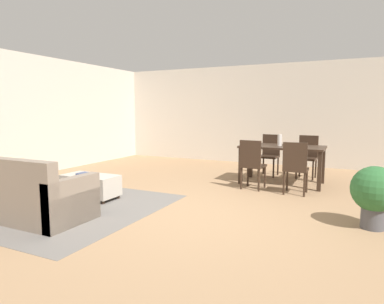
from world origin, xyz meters
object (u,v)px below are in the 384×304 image
at_px(ottoman_table, 91,185).
at_px(dining_chair_far_right, 307,154).
at_px(dining_chair_near_right, 295,165).
at_px(dining_chair_far_left, 270,152).
at_px(vase_centerpiece, 280,140).
at_px(potted_plant, 375,192).
at_px(book_on_ottoman, 86,174).
at_px(couch, 16,195).
at_px(dining_table, 282,151).
at_px(dining_chair_near_left, 252,162).

xyz_separation_m(ottoman_table, dining_chair_far_right, (3.01, 3.39, 0.29)).
height_order(dining_chair_near_right, dining_chair_far_left, same).
bearing_deg(ottoman_table, vase_centerpiece, 44.55).
xyz_separation_m(dining_chair_near_right, potted_plant, (1.15, -1.32, -0.06)).
height_order(vase_centerpiece, book_on_ottoman, vase_centerpiece).
xyz_separation_m(ottoman_table, book_on_ottoman, (-0.07, -0.03, 0.18)).
bearing_deg(potted_plant, couch, -160.29).
xyz_separation_m(dining_chair_far_right, book_on_ottoman, (-3.08, -3.42, -0.11)).
bearing_deg(potted_plant, ottoman_table, -174.33).
height_order(dining_chair_far_right, potted_plant, dining_chair_far_right).
relative_size(dining_table, dining_chair_near_right, 1.74).
bearing_deg(dining_chair_near_left, book_on_ottoman, -141.59).
distance_m(couch, dining_chair_near_left, 3.88).
bearing_deg(book_on_ottoman, vase_centerpiece, 44.06).
bearing_deg(dining_chair_far_left, vase_centerpiece, -65.52).
relative_size(dining_chair_near_left, vase_centerpiece, 4.03).
relative_size(couch, vase_centerpiece, 9.43).
distance_m(dining_table, dining_chair_near_left, 0.87).
xyz_separation_m(couch, dining_chair_near_right, (3.27, 2.91, 0.22)).
xyz_separation_m(couch, dining_chair_far_left, (2.47, 4.52, 0.22)).
height_order(dining_chair_near_right, dining_chair_far_right, same).
xyz_separation_m(dining_chair_near_right, vase_centerpiece, (-0.44, 0.80, 0.35)).
bearing_deg(dining_chair_far_right, book_on_ottoman, -132.00).
bearing_deg(dining_chair_far_right, potted_plant, -68.92).
bearing_deg(book_on_ottoman, dining_chair_near_right, 29.75).
bearing_deg(dining_table, dining_chair_far_left, 118.34).
distance_m(dining_table, dining_chair_near_right, 0.92).
height_order(dining_chair_far_left, potted_plant, dining_chair_far_left).
bearing_deg(book_on_ottoman, couch, -99.57).
relative_size(dining_chair_far_left, dining_chair_far_right, 1.00).
relative_size(dining_chair_far_right, potted_plant, 1.18).
height_order(dining_table, dining_chair_near_right, dining_chair_near_right).
bearing_deg(couch, book_on_ottoman, 80.43).
xyz_separation_m(ottoman_table, potted_plant, (4.16, 0.41, 0.23)).
bearing_deg(dining_chair_near_right, vase_centerpiece, 118.76).
distance_m(dining_table, book_on_ottoman, 3.74).
bearing_deg(dining_chair_near_right, dining_table, 114.98).
bearing_deg(dining_chair_far_right, dining_chair_far_left, -176.58).
bearing_deg(potted_plant, dining_chair_far_left, 123.65).
xyz_separation_m(dining_chair_near_left, dining_chair_near_right, (0.78, -0.06, 0.00)).
distance_m(dining_chair_near_left, dining_chair_far_left, 1.55).
height_order(dining_table, book_on_ottoman, dining_table).
bearing_deg(couch, potted_plant, 19.71).
relative_size(couch, dining_chair_far_left, 2.34).
relative_size(dining_chair_near_left, book_on_ottoman, 3.54).
height_order(dining_chair_far_left, vase_centerpiece, vase_centerpiece).
distance_m(couch, dining_table, 4.73).
bearing_deg(dining_chair_far_right, dining_table, -114.56).
bearing_deg(dining_chair_near_right, couch, -138.40).
height_order(couch, dining_table, couch).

